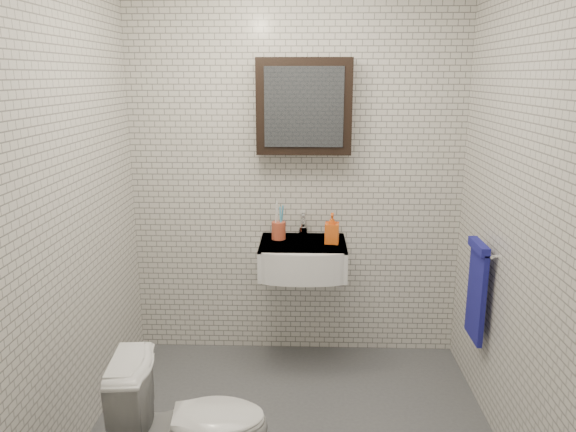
# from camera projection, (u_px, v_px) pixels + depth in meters

# --- Properties ---
(ground) EXTENTS (2.20, 2.00, 0.01)m
(ground) POSITION_uv_depth(u_px,v_px,m) (292.00, 432.00, 3.05)
(ground) COLOR #494C50
(ground) RESTS_ON ground
(room_shell) EXTENTS (2.22, 2.02, 2.51)m
(room_shell) POSITION_uv_depth(u_px,v_px,m) (292.00, 166.00, 2.70)
(room_shell) COLOR silver
(room_shell) RESTS_ON ground
(washbasin) EXTENTS (0.55, 0.50, 0.20)m
(washbasin) POSITION_uv_depth(u_px,v_px,m) (303.00, 258.00, 3.58)
(washbasin) COLOR white
(washbasin) RESTS_ON room_shell
(faucet) EXTENTS (0.06, 0.20, 0.15)m
(faucet) POSITION_uv_depth(u_px,v_px,m) (303.00, 226.00, 3.73)
(faucet) COLOR silver
(faucet) RESTS_ON washbasin
(mirror_cabinet) EXTENTS (0.60, 0.15, 0.60)m
(mirror_cabinet) POSITION_uv_depth(u_px,v_px,m) (304.00, 107.00, 3.54)
(mirror_cabinet) COLOR black
(mirror_cabinet) RESTS_ON room_shell
(towel_rail) EXTENTS (0.09, 0.30, 0.58)m
(towel_rail) POSITION_uv_depth(u_px,v_px,m) (477.00, 287.00, 3.18)
(towel_rail) COLOR silver
(towel_rail) RESTS_ON room_shell
(toothbrush_cup) EXTENTS (0.10, 0.10, 0.25)m
(toothbrush_cup) POSITION_uv_depth(u_px,v_px,m) (279.00, 230.00, 3.66)
(toothbrush_cup) COLOR #BE4B2F
(toothbrush_cup) RESTS_ON washbasin
(soap_bottle) EXTENTS (0.10, 0.10, 0.20)m
(soap_bottle) POSITION_uv_depth(u_px,v_px,m) (332.00, 228.00, 3.56)
(soap_bottle) COLOR orange
(soap_bottle) RESTS_ON washbasin
(toilet) EXTENTS (0.71, 0.45, 0.69)m
(toilet) POSITION_uv_depth(u_px,v_px,m) (193.00, 426.00, 2.54)
(toilet) COLOR silver
(toilet) RESTS_ON ground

